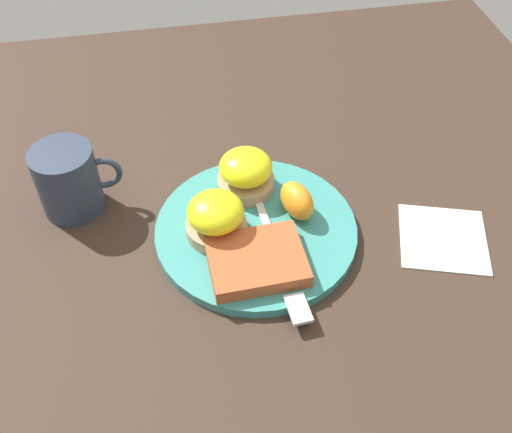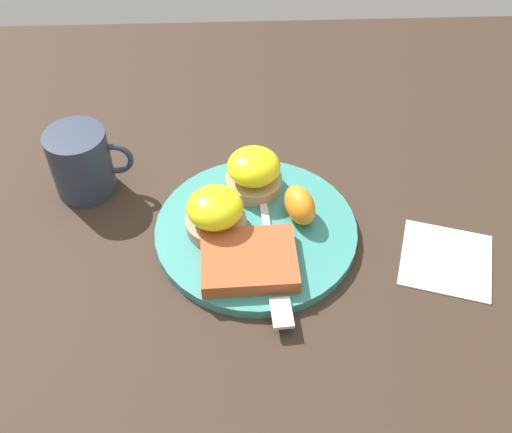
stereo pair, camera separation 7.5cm
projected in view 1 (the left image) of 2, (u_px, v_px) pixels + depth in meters
ground_plane at (256, 234)px, 0.78m from camera, size 1.10×1.10×0.00m
plate at (256, 231)px, 0.77m from camera, size 0.26×0.26×0.01m
sandwich_benedict_left at (246, 173)px, 0.80m from camera, size 0.08×0.08×0.06m
sandwich_benedict_right at (216, 217)px, 0.74m from camera, size 0.08×0.08×0.06m
hashbrown_patty at (257, 261)px, 0.72m from camera, size 0.12×0.10×0.02m
orange_wedge at (297, 201)px, 0.77m from camera, size 0.05×0.07×0.04m
fork at (282, 266)px, 0.72m from camera, size 0.03×0.20×0.00m
cup at (69, 180)px, 0.78m from camera, size 0.11×0.08×0.09m
napkin at (443, 238)px, 0.77m from camera, size 0.14×0.14×0.00m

